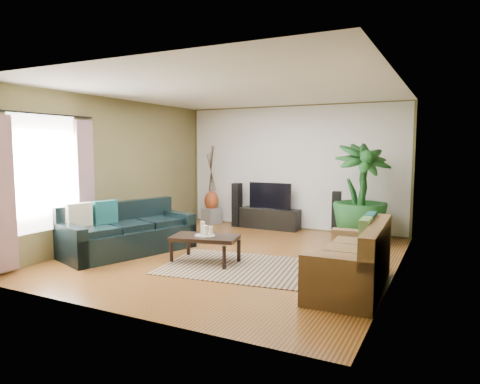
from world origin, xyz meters
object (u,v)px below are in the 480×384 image
Objects in this scene: tv_stand at (270,219)px; side_table at (156,221)px; sofa_right at (350,255)px; speaker_right at (336,215)px; television at (270,196)px; pedestal at (212,216)px; sofa_left at (128,228)px; coffee_table at (205,249)px; vase at (211,201)px; speaker_left at (237,205)px; potted_plant at (360,193)px.

tv_stand is 2.47m from side_table.
speaker_right is (-0.91, 2.94, 0.04)m from sofa_right.
television is 2.68× the size of pedestal.
sofa_right is (3.78, -0.17, 0.00)m from sofa_left.
sofa_right is at bearing -52.53° from tv_stand.
sofa_right reaches higher than pedestal.
speaker_right is (1.39, 2.71, 0.25)m from coffee_table.
pedestal is at bearing 0.00° from vase.
side_table is (-0.34, -1.66, -0.24)m from vase.
speaker_right is at bearing 21.42° from side_table.
coffee_table is 2.81× the size of pedestal.
speaker_left is 1.91m from side_table.
coffee_table is at bearing -123.89° from speaker_right.
pedestal is at bearing 105.30° from coffee_table.
speaker_right reaches higher than coffee_table.
vase is (-3.05, 0.33, 0.07)m from speaker_right.
sofa_left reaches higher than pedestal.
coffee_table is 1.76× the size of side_table.
tv_stand is 0.83m from speaker_left.
pedestal is at bearing 78.41° from side_table.
television is (0.00, 0.00, 0.51)m from tv_stand.
sofa_right is 1.36× the size of tv_stand.
vase reaches higher than coffee_table.
vase is at bearing 78.41° from side_table.
sofa_left is at bearing -69.95° from side_table.
speaker_right is 0.50× the size of potted_plant.
television is 1.05× the size of speaker_right.
potted_plant is 4.10m from side_table.
vase reaches higher than side_table.
coffee_table is 0.55× the size of potted_plant.
potted_plant is (2.05, -0.51, 0.72)m from tv_stand.
speaker_right is 3.08m from pedestal.
television reaches higher than speaker_right.
television is at bearing 161.37° from speaker_right.
sofa_left is 6.02× the size of pedestal.
sofa_right is 4.98× the size of pedestal.
sofa_left is at bearing -142.41° from potted_plant.
television is 1.61m from speaker_right.
coffee_table is at bearing -61.22° from pedestal.
coffee_table is 3.08m from television.
tv_stand is at bearing 165.93° from potted_plant.
sofa_right reaches higher than tv_stand.
sofa_right is 4.60m from side_table.
speaker_left is 0.72m from vase.
vase is (-1.49, 0.00, 0.31)m from tv_stand.
sofa_left is 4.70× the size of vase.
speaker_right is at bearing -6.12° from vase.
television is 1.59m from pedestal.
speaker_left reaches higher than speaker_right.
vase reaches higher than tv_stand.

